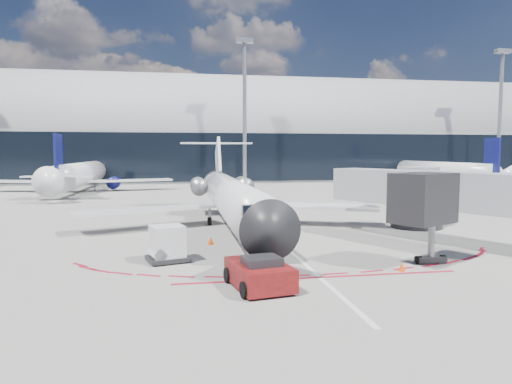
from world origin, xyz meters
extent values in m
plane|color=gray|center=(0.00, 0.00, 0.00)|extent=(260.00, 260.00, 0.00)
cube|color=silver|center=(0.00, 2.00, 0.01)|extent=(0.25, 40.00, 0.01)
cube|color=maroon|center=(0.00, -11.50, 0.01)|extent=(14.00, 0.25, 0.01)
cube|color=#96999C|center=(0.00, 65.00, 5.00)|extent=(150.00, 24.00, 10.00)
cylinder|color=#96999C|center=(0.00, 65.00, 10.00)|extent=(150.00, 24.00, 24.00)
cube|color=black|center=(0.00, 52.95, 5.00)|extent=(150.00, 0.20, 9.00)
cube|color=#95989D|center=(9.00, -4.50, 3.60)|extent=(8.22, 12.61, 2.30)
cube|color=black|center=(5.95, -10.24, 3.60)|extent=(3.86, 3.44, 2.60)
cylinder|color=gray|center=(6.75, -9.84, 1.20)|extent=(0.36, 0.36, 2.40)
cube|color=black|center=(6.75, -9.84, 0.22)|extent=(1.60, 0.60, 0.30)
cylinder|color=#95989D|center=(12.05, 1.24, 2.40)|extent=(3.20, 3.20, 4.80)
cylinder|color=black|center=(12.05, 1.24, 0.25)|extent=(4.00, 4.00, 0.50)
cylinder|color=gray|center=(5.00, 48.00, 12.50)|extent=(0.70, 0.70, 25.00)
cylinder|color=gray|center=(55.00, 48.00, 12.50)|extent=(0.70, 0.70, 25.00)
cylinder|color=silver|center=(-2.56, 2.33, 2.48)|extent=(2.85, 23.20, 2.85)
cone|color=black|center=(-2.56, -10.74, 2.48)|extent=(2.85, 2.95, 2.85)
cone|color=silver|center=(-2.56, 15.83, 2.48)|extent=(2.85, 3.80, 2.85)
cube|color=black|center=(-2.56, -9.05, 3.06)|extent=(1.79, 1.48, 0.58)
cube|color=silver|center=(-9.10, 3.91, 1.53)|extent=(11.29, 6.69, 0.33)
cube|color=silver|center=(3.97, 3.91, 1.53)|extent=(11.29, 6.69, 0.33)
cube|color=silver|center=(-2.56, 14.77, 5.01)|extent=(0.26, 4.95, 5.03)
cube|color=silver|center=(-2.56, 16.99, 6.91)|extent=(7.59, 1.69, 0.17)
cylinder|color=slate|center=(-4.72, 11.61, 2.74)|extent=(1.58, 3.58, 1.58)
cylinder|color=slate|center=(-0.40, 11.61, 2.74)|extent=(1.58, 3.58, 1.58)
cylinder|color=black|center=(-2.56, -7.37, 0.30)|extent=(0.23, 0.59, 0.59)
cylinder|color=black|center=(-4.14, 4.97, 0.34)|extent=(0.32, 0.67, 0.67)
cylinder|color=black|center=(-0.98, 4.97, 0.34)|extent=(0.32, 0.67, 0.67)
cylinder|color=gray|center=(-2.56, -7.37, 0.58)|extent=(0.19, 0.19, 1.16)
cube|color=#520B0B|center=(-3.14, -12.61, 0.61)|extent=(2.80, 3.87, 0.99)
cube|color=black|center=(-3.08, -12.94, 1.27)|extent=(1.76, 1.58, 0.39)
cylinder|color=gray|center=(-3.57, -10.22, 0.39)|extent=(0.62, 2.84, 0.11)
cylinder|color=black|center=(-3.95, -13.99, 0.35)|extent=(0.43, 0.75, 0.71)
cylinder|color=black|center=(-1.89, -13.62, 0.35)|extent=(0.43, 0.75, 0.71)
cylinder|color=black|center=(-4.39, -11.60, 0.35)|extent=(0.43, 0.75, 0.71)
cylinder|color=black|center=(-2.32, -11.23, 0.35)|extent=(0.43, 0.75, 0.71)
imported|color=#B0D916|center=(-2.62, -9.77, 0.79)|extent=(0.63, 0.46, 1.58)
cube|color=black|center=(-7.24, -7.09, 0.19)|extent=(2.54, 2.32, 0.23)
cube|color=silver|center=(-7.24, -7.09, 1.15)|extent=(2.07, 2.00, 1.70)
cylinder|color=black|center=(-7.87, -7.99, 0.11)|extent=(0.16, 0.23, 0.21)
cylinder|color=black|center=(-6.23, -7.52, 0.11)|extent=(0.16, 0.23, 0.21)
cylinder|color=black|center=(-8.25, -6.67, 0.11)|extent=(0.16, 0.23, 0.21)
cylinder|color=black|center=(-6.62, -6.20, 0.11)|extent=(0.16, 0.23, 0.21)
cone|color=#F63F05|center=(-4.60, -2.85, 0.27)|extent=(0.39, 0.39, 0.53)
cone|color=#F63F05|center=(4.43, -11.07, 0.23)|extent=(0.33, 0.33, 0.46)
camera|label=1|loc=(-6.58, -32.03, 5.99)|focal=32.00mm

